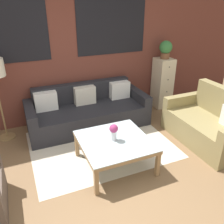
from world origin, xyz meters
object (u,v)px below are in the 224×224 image
(settee_vintage, at_px, (209,125))
(flower_vase, at_px, (114,131))
(potted_plant, at_px, (166,49))
(couch_dark, at_px, (88,112))
(coffee_table, at_px, (115,144))
(drawer_cabinet, at_px, (162,83))

(settee_vintage, distance_m, flower_vase, 1.78)
(potted_plant, bearing_deg, couch_dark, -173.22)
(potted_plant, height_order, flower_vase, potted_plant)
(coffee_table, relative_size, drawer_cabinet, 0.89)
(potted_plant, xyz_separation_m, flower_vase, (-1.85, -1.54, -0.72))
(drawer_cabinet, height_order, potted_plant, potted_plant)
(couch_dark, distance_m, flower_vase, 1.36)
(coffee_table, distance_m, potted_plant, 2.58)
(couch_dark, relative_size, flower_vase, 9.08)
(couch_dark, xyz_separation_m, coffee_table, (-0.02, -1.34, 0.09))
(drawer_cabinet, relative_size, potted_plant, 2.97)
(drawer_cabinet, distance_m, flower_vase, 2.41)
(settee_vintage, xyz_separation_m, flower_vase, (-1.76, 0.04, 0.27))
(couch_dark, relative_size, drawer_cabinet, 2.05)
(flower_vase, bearing_deg, potted_plant, 39.75)
(couch_dark, height_order, flower_vase, couch_dark)
(settee_vintage, relative_size, coffee_table, 1.49)
(couch_dark, bearing_deg, drawer_cabinet, 6.77)
(couch_dark, xyz_separation_m, flower_vase, (-0.03, -1.32, 0.30))
(coffee_table, relative_size, flower_vase, 3.93)
(couch_dark, relative_size, potted_plant, 6.10)
(coffee_table, relative_size, potted_plant, 2.64)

